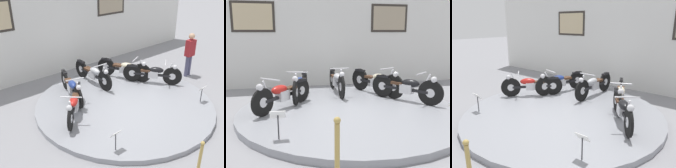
% 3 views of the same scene
% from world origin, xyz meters
% --- Properties ---
extents(ground_plane, '(60.00, 60.00, 0.00)m').
position_xyz_m(ground_plane, '(0.00, 0.00, 0.00)').
color(ground_plane, gray).
extents(display_platform, '(5.24, 5.24, 0.14)m').
position_xyz_m(display_platform, '(0.00, 0.00, 0.07)').
color(display_platform, gray).
rests_on(display_platform, ground_plane).
extents(back_wall, '(14.00, 0.22, 4.37)m').
position_xyz_m(back_wall, '(0.00, 3.54, 2.19)').
color(back_wall, silver).
rests_on(back_wall, ground_plane).
extents(motorcycle_red, '(1.36, 1.49, 0.78)m').
position_xyz_m(motorcycle_red, '(-1.58, 0.27, 0.51)').
color(motorcycle_red, black).
rests_on(motorcycle_red, display_platform).
extents(motorcycle_blue, '(0.65, 1.94, 0.80)m').
position_xyz_m(motorcycle_blue, '(-1.09, 1.17, 0.52)').
color(motorcycle_blue, black).
rests_on(motorcycle_blue, display_platform).
extents(motorcycle_silver, '(0.54, 2.01, 0.81)m').
position_xyz_m(motorcycle_silver, '(-0.00, 1.54, 0.53)').
color(motorcycle_silver, black).
rests_on(motorcycle_silver, display_platform).
extents(motorcycle_cream, '(0.89, 1.86, 0.81)m').
position_xyz_m(motorcycle_cream, '(1.10, 1.17, 0.53)').
color(motorcycle_cream, black).
rests_on(motorcycle_cream, display_platform).
extents(motorcycle_black, '(1.23, 1.62, 0.79)m').
position_xyz_m(motorcycle_black, '(1.58, 0.27, 0.52)').
color(motorcycle_black, black).
rests_on(motorcycle_black, display_platform).
extents(info_placard_front_left, '(0.26, 0.11, 0.51)m').
position_xyz_m(info_placard_front_left, '(-1.69, -1.52, 0.50)').
color(info_placard_front_left, '#333338').
rests_on(info_placard_front_left, display_platform).
extents(info_placard_front_centre, '(0.26, 0.11, 0.51)m').
position_xyz_m(info_placard_front_centre, '(1.69, -1.52, 0.50)').
color(info_placard_front_centre, '#333338').
rests_on(info_placard_front_centre, display_platform).
extents(visitor_standing, '(0.36, 0.22, 1.63)m').
position_xyz_m(visitor_standing, '(3.30, 0.07, 0.92)').
color(visitor_standing, '#4C4C6B').
rests_on(visitor_standing, ground_plane).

